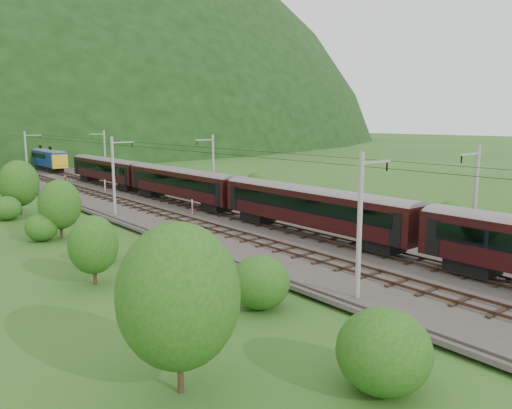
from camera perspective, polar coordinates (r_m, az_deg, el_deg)
ground at (r=33.39m, az=18.30°, el=-8.20°), size 600.00×600.00×0.00m
railbed at (r=39.34m, az=5.93°, el=-4.85°), size 14.00×220.00×0.30m
track_left at (r=37.67m, az=3.35°, el=-5.11°), size 2.40×220.00×0.27m
track_right at (r=40.98m, az=8.31°, el=-3.99°), size 2.40×220.00×0.27m
catenary_left at (r=53.39m, az=-15.91°, el=3.39°), size 2.54×192.28×8.00m
catenary_right at (r=59.28m, az=-4.97°, el=4.30°), size 2.54×192.28×8.00m
overhead_wires at (r=38.21m, az=6.11°, el=5.30°), size 4.83×198.00×0.03m
train at (r=49.43m, az=-2.18°, el=1.90°), size 2.77×132.40×4.80m
hazard_post_near at (r=71.54m, az=-16.88°, el=2.10°), size 0.17×0.17×1.63m
hazard_post_far at (r=52.24m, az=-7.29°, el=-0.26°), size 0.16×0.16×1.52m
signal at (r=76.03m, az=-20.96°, el=2.53°), size 0.21×0.21×1.90m
vegetation_left at (r=44.36m, az=-22.53°, el=-0.72°), size 12.32×149.95×6.70m
vegetation_right at (r=45.99m, az=22.22°, el=-1.90°), size 7.41×100.64×3.00m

